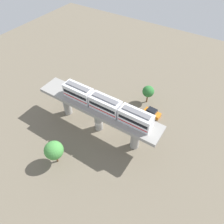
{
  "coord_description": "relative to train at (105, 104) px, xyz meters",
  "views": [
    {
      "loc": [
        -24.49,
        -19.29,
        37.96
      ],
      "look_at": [
        2.5,
        -2.02,
        4.39
      ],
      "focal_mm": 33.19,
      "sensor_mm": 36.0,
      "label": 1
    }
  ],
  "objects": [
    {
      "name": "ground_plane",
      "position": [
        0.0,
        2.02,
        -8.85
      ],
      "size": [
        120.0,
        120.0,
        0.0
      ],
      "primitive_type": "plane",
      "color": "#706654"
    },
    {
      "name": "train",
      "position": [
        0.0,
        0.0,
        0.0
      ],
      "size": [
        2.64,
        20.5,
        3.24
      ],
      "color": "silver",
      "rests_on": "viaduct"
    },
    {
      "name": "parked_car_orange",
      "position": [
        10.61,
        -6.63,
        -8.11
      ],
      "size": [
        2.09,
        4.32,
        1.76
      ],
      "rotation": [
        0.0,
        0.0,
        -0.07
      ],
      "color": "orange",
      "rests_on": "ground"
    },
    {
      "name": "tree_mid_lot",
      "position": [
        -11.85,
        4.15,
        -4.86
      ],
      "size": [
        3.76,
        3.76,
        5.89
      ],
      "color": "brown",
      "rests_on": "ground"
    },
    {
      "name": "viaduct",
      "position": [
        0.0,
        2.02,
        -3.29
      ],
      "size": [
        5.2,
        28.85,
        7.32
      ],
      "color": "#999691",
      "rests_on": "ground"
    },
    {
      "name": "parked_car_red",
      "position": [
        5.93,
        12.1,
        -8.11
      ],
      "size": [
        1.85,
        4.22,
        1.76
      ],
      "rotation": [
        0.0,
        0.0,
        0.01
      ],
      "color": "red",
      "rests_on": "ground"
    },
    {
      "name": "tree_near_viaduct",
      "position": [
        14.23,
        -3.44,
        -5.3
      ],
      "size": [
        2.99,
        2.99,
        5.07
      ],
      "color": "brown",
      "rests_on": "ground"
    },
    {
      "name": "parked_car_silver",
      "position": [
        6.85,
        5.34,
        -8.11
      ],
      "size": [
        2.06,
        4.3,
        1.76
      ],
      "rotation": [
        0.0,
        0.0,
        -0.06
      ],
      "color": "#B2B5BA",
      "rests_on": "ground"
    }
  ]
}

